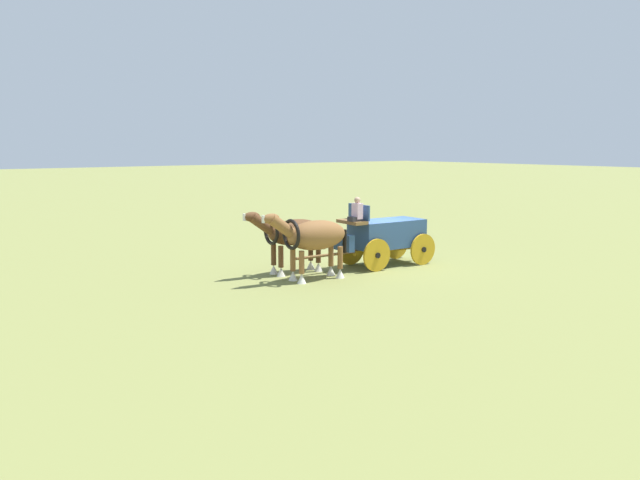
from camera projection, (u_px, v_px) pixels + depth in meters
ground_plane at (387, 265)px, 23.35m from camera, size 220.00×220.00×0.00m
show_wagon at (384, 235)px, 23.09m from camera, size 5.70×1.84×2.64m
draft_horse_near at (313, 237)px, 20.55m from camera, size 3.24×1.12×2.31m
draft_horse_off at (293, 234)px, 21.62m from camera, size 3.25×1.04×2.25m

